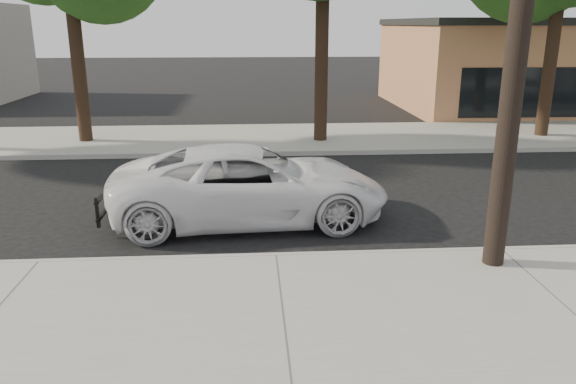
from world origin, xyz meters
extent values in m
plane|color=black|center=(0.00, 0.00, 0.00)|extent=(120.00, 120.00, 0.00)
cube|color=gray|center=(0.00, -4.30, 0.07)|extent=(90.00, 4.40, 0.15)
cube|color=gray|center=(0.00, 8.50, 0.07)|extent=(90.00, 5.00, 0.15)
cube|color=#9E9B93|center=(0.00, -2.10, 0.07)|extent=(90.00, 0.12, 0.16)
cylinder|color=black|center=(-6.00, 8.20, 2.28)|extent=(0.44, 0.44, 4.25)
cylinder|color=black|center=(2.00, 7.80, 2.53)|extent=(0.44, 0.44, 4.75)
cylinder|color=black|center=(10.00, 8.10, 2.35)|extent=(0.44, 0.44, 4.40)
imported|color=white|center=(-0.42, 0.11, 0.79)|extent=(5.82, 2.97, 1.57)
camera|label=1|loc=(-0.40, -11.08, 3.98)|focal=35.00mm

